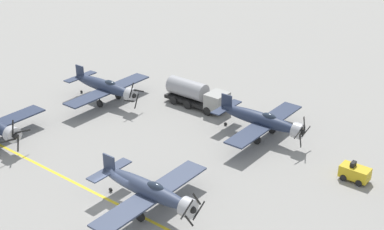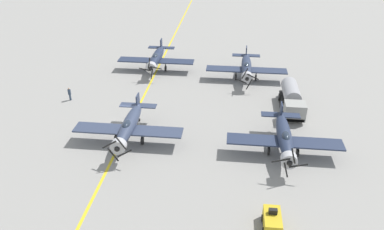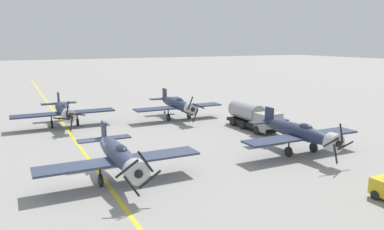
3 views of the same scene
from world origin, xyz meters
name	(u,v)px [view 1 (image 1 of 3)]	position (x,y,z in m)	size (l,w,h in m)	color
ground_plane	(116,203)	(0.00, 0.00, 0.00)	(400.00, 400.00, 0.00)	gray
taxiway_stripe	(116,203)	(0.00, 0.00, 0.00)	(0.30, 160.00, 0.01)	yellow
airplane_mid_center	(149,190)	(-1.00, 2.94, 2.01)	(12.00, 9.98, 3.65)	#333E57
airplane_near_left	(106,87)	(-14.17, -15.81, 2.01)	(12.00, 9.98, 3.68)	#29344D
airplane_mid_left	(262,120)	(-17.81, 3.43, 2.01)	(12.00, 9.98, 3.75)	#252F49
fuel_tanker	(197,95)	(-19.84, -6.69, 1.51)	(2.67, 8.00, 2.98)	black
tow_tractor	(355,173)	(-15.85, 14.32, 0.79)	(1.57, 2.60, 1.79)	gold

